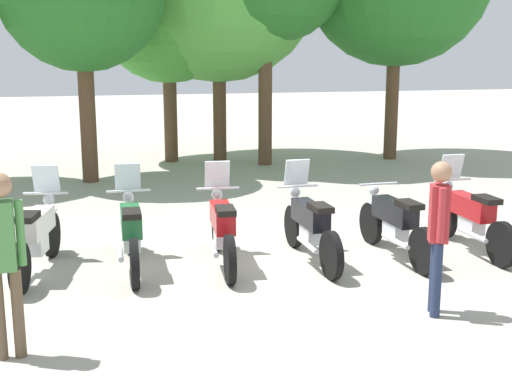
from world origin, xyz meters
TOP-DOWN VIEW (x-y plane):
  - ground_plane at (0.00, 0.00)m, footprint 80.00×80.00m
  - motorcycle_0 at (-3.07, 0.34)m, footprint 0.77×2.16m
  - motorcycle_1 at (-1.85, 0.18)m, footprint 0.62×2.19m
  - motorcycle_2 at (-0.61, 0.03)m, footprint 0.63×2.19m
  - motorcycle_3 at (0.61, -0.14)m, footprint 0.62×2.19m
  - motorcycle_4 at (1.84, -0.30)m, footprint 0.62×2.19m
  - motorcycle_5 at (3.07, -0.29)m, footprint 0.62×2.19m
  - person_0 at (1.29, -2.38)m, footprint 0.30×0.40m
  - person_1 at (-3.21, -2.29)m, footprint 0.40×0.25m
  - tree_2 at (0.01, 9.27)m, footprint 3.88×3.88m

SIDE VIEW (x-z plane):
  - ground_plane at x=0.00m, z-range 0.00..0.00m
  - motorcycle_4 at x=1.84m, z-range 0.01..1.00m
  - motorcycle_0 at x=-3.07m, z-range -0.17..1.20m
  - motorcycle_1 at x=-1.85m, z-range -0.17..1.20m
  - motorcycle_2 at x=-0.61m, z-range -0.17..1.20m
  - motorcycle_3 at x=0.61m, z-range -0.17..1.20m
  - motorcycle_5 at x=3.07m, z-range -0.17..1.20m
  - person_0 at x=1.29m, z-range 0.16..1.90m
  - person_1 at x=-3.21m, z-range 0.17..1.99m
  - tree_2 at x=0.01m, z-range 1.04..7.03m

